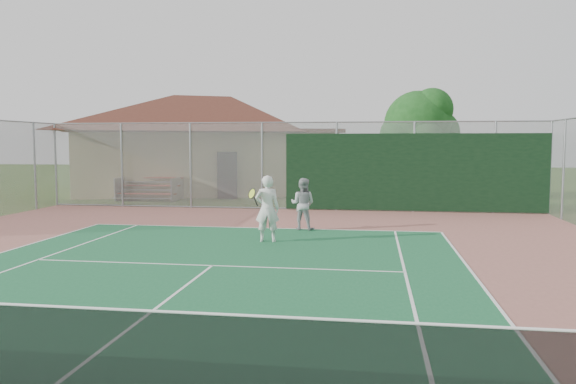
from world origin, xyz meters
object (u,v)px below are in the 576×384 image
object	(u,v)px
clubhouse	(209,135)
bleachers	(149,188)
player_white_front	(267,209)
tree	(420,127)
player_grey_back	(303,205)

from	to	relation	value
clubhouse	bleachers	xyz separation A→B (m)	(-1.35, -5.41, -2.55)
bleachers	player_white_front	world-z (taller)	player_white_front
tree	player_grey_back	bearing A→B (deg)	-113.19
clubhouse	player_white_front	world-z (taller)	clubhouse
bleachers	player_grey_back	world-z (taller)	player_grey_back
clubhouse	player_white_front	size ratio (longest dim) A/B	9.04
player_grey_back	clubhouse	bearing A→B (deg)	-51.71
clubhouse	bleachers	bearing A→B (deg)	-119.54
player_grey_back	bleachers	bearing A→B (deg)	-33.13
tree	player_white_front	bearing A→B (deg)	-112.11
tree	bleachers	bearing A→B (deg)	-171.36
bleachers	player_white_front	size ratio (longest dim) A/B	1.63
clubhouse	tree	xyz separation A→B (m)	(11.21, -3.50, 0.30)
clubhouse	player_white_front	distance (m)	17.03
bleachers	player_grey_back	bearing A→B (deg)	-46.11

